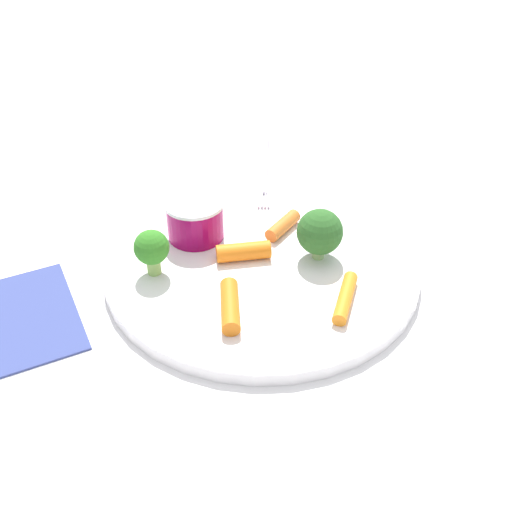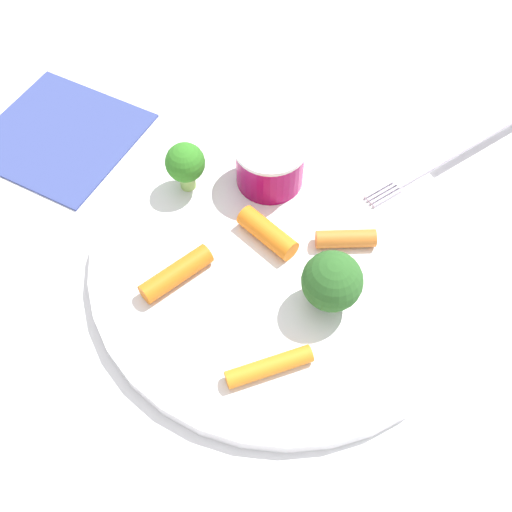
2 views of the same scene
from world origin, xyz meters
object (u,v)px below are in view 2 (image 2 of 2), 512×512
(broccoli_floret_0, at_px, (332,282))
(broccoli_floret_1, at_px, (185,164))
(napkin, at_px, (60,135))
(carrot_stick_0, at_px, (346,239))
(carrot_stick_1, at_px, (176,274))
(carrot_stick_2, at_px, (267,233))
(carrot_stick_3, at_px, (269,367))
(plate, at_px, (283,257))
(fork, at_px, (455,152))
(sauce_cup, at_px, (270,163))

(broccoli_floret_0, height_order, broccoli_floret_1, broccoli_floret_0)
(napkin, bearing_deg, carrot_stick_0, -4.33)
(carrot_stick_1, bearing_deg, carrot_stick_2, 51.35)
(carrot_stick_1, distance_m, carrot_stick_3, 0.09)
(carrot_stick_3, bearing_deg, carrot_stick_1, 155.99)
(plate, relative_size, carrot_stick_3, 4.92)
(broccoli_floret_0, relative_size, fork, 0.29)
(carrot_stick_2, relative_size, napkin, 0.39)
(broccoli_floret_1, relative_size, carrot_stick_1, 0.77)
(broccoli_floret_1, distance_m, carrot_stick_0, 0.13)
(sauce_cup, bearing_deg, broccoli_floret_1, -151.08)
(broccoli_floret_1, relative_size, carrot_stick_3, 0.74)
(carrot_stick_2, height_order, carrot_stick_3, carrot_stick_2)
(carrot_stick_0, distance_m, carrot_stick_3, 0.11)
(broccoli_floret_0, bearing_deg, broccoli_floret_1, 157.76)
(plate, xyz_separation_m, fork, (0.09, 0.15, 0.01))
(carrot_stick_0, distance_m, carrot_stick_2, 0.06)
(broccoli_floret_1, height_order, fork, broccoli_floret_1)
(broccoli_floret_1, relative_size, napkin, 0.34)
(broccoli_floret_1, distance_m, carrot_stick_1, 0.09)
(plate, relative_size, fork, 1.71)
(sauce_cup, bearing_deg, broccoli_floret_0, -47.46)
(carrot_stick_1, distance_m, napkin, 0.19)
(carrot_stick_1, bearing_deg, broccoli_floret_0, 13.19)
(sauce_cup, xyz_separation_m, carrot_stick_1, (-0.03, -0.11, -0.01))
(plate, bearing_deg, carrot_stick_0, 32.93)
(sauce_cup, distance_m, fork, 0.16)
(carrot_stick_1, xyz_separation_m, fork, (0.15, 0.20, -0.01))
(sauce_cup, xyz_separation_m, carrot_stick_3, (0.06, -0.15, -0.01))
(sauce_cup, xyz_separation_m, broccoli_floret_0, (0.08, -0.09, 0.01))
(broccoli_floret_0, bearing_deg, plate, 149.51)
(carrot_stick_0, distance_m, fork, 0.13)
(plate, distance_m, napkin, 0.23)
(carrot_stick_1, height_order, napkin, carrot_stick_1)
(sauce_cup, height_order, carrot_stick_0, sauce_cup)
(broccoli_floret_0, xyz_separation_m, carrot_stick_1, (-0.10, -0.02, -0.02))
(broccoli_floret_1, bearing_deg, carrot_stick_1, -68.70)
(carrot_stick_2, relative_size, fork, 0.29)
(carrot_stick_0, relative_size, fork, 0.26)
(plate, xyz_separation_m, carrot_stick_2, (-0.02, 0.01, 0.01))
(broccoli_floret_0, relative_size, carrot_stick_2, 0.99)
(plate, height_order, carrot_stick_2, carrot_stick_2)
(broccoli_floret_1, xyz_separation_m, carrot_stick_0, (0.13, -0.00, -0.02))
(sauce_cup, bearing_deg, napkin, -175.21)
(carrot_stick_0, height_order, carrot_stick_2, carrot_stick_2)
(plate, relative_size, broccoli_floret_1, 6.66)
(broccoli_floret_0, bearing_deg, fork, 73.82)
(plate, height_order, broccoli_floret_1, broccoli_floret_1)
(sauce_cup, bearing_deg, plate, -59.55)
(broccoli_floret_1, xyz_separation_m, fork, (0.19, 0.12, -0.02))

